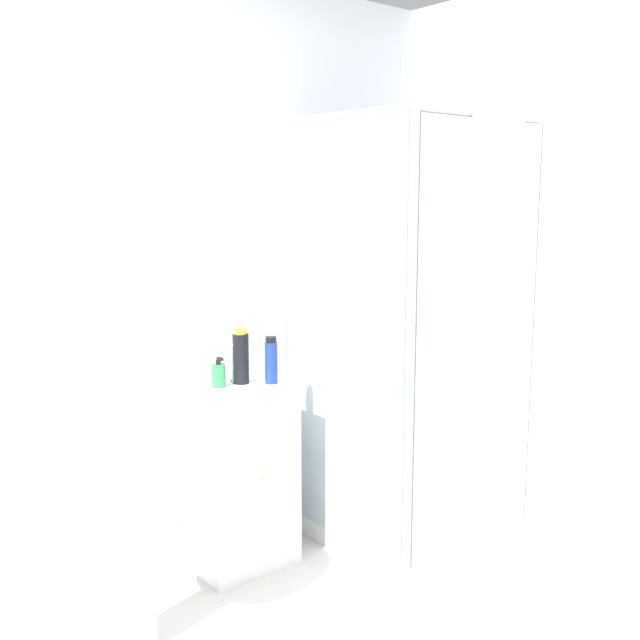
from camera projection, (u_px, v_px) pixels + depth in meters
wall_back at (103, 283)px, 2.92m from camera, size 6.40×0.06×2.50m
shower_enclosure at (411, 424)px, 3.41m from camera, size 0.80×0.83×1.93m
vanity_cabinet at (239, 475)px, 3.21m from camera, size 0.42×0.35×0.80m
sink at (125, 479)px, 2.57m from camera, size 0.49×0.49×0.98m
soap_dispenser at (219, 375)px, 3.10m from camera, size 0.06×0.06×0.13m
shampoo_bottle_tall_black at (241, 357)px, 3.15m from camera, size 0.07×0.07×0.24m
shampoo_bottle_blue at (271, 361)px, 3.15m from camera, size 0.05×0.05×0.20m
lotion_bottle_white at (231, 365)px, 3.22m from camera, size 0.06×0.06×0.16m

